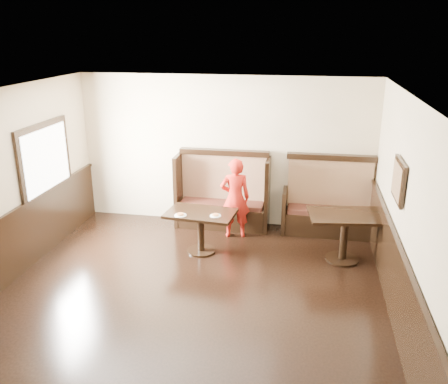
% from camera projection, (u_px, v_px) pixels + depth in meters
% --- Properties ---
extents(ground, '(7.00, 7.00, 0.00)m').
position_uv_depth(ground, '(177.00, 324.00, 6.05)').
color(ground, black).
rests_on(ground, ground).
extents(room_shell, '(7.00, 7.00, 7.00)m').
position_uv_depth(room_shell, '(159.00, 265.00, 6.14)').
color(room_shell, '#CCB694').
rests_on(room_shell, ground).
extents(booth_main, '(1.75, 0.72, 1.45)m').
position_uv_depth(booth_main, '(223.00, 199.00, 8.94)').
color(booth_main, black).
rests_on(booth_main, ground).
extents(booth_neighbor, '(1.65, 0.72, 1.45)m').
position_uv_depth(booth_neighbor, '(328.00, 208.00, 8.63)').
color(booth_neighbor, black).
rests_on(booth_neighbor, ground).
extents(table_main, '(1.18, 0.81, 0.71)m').
position_uv_depth(table_main, '(201.00, 221.00, 7.85)').
color(table_main, black).
rests_on(table_main, ground).
extents(table_neighbor, '(1.24, 0.90, 0.80)m').
position_uv_depth(table_neighbor, '(345.00, 226.00, 7.54)').
color(table_neighbor, black).
rests_on(table_neighbor, ground).
extents(child, '(0.60, 0.46, 1.45)m').
position_uv_depth(child, '(235.00, 198.00, 8.40)').
color(child, red).
rests_on(child, ground).
extents(pizza_plate_left, '(0.20, 0.20, 0.04)m').
position_uv_depth(pizza_plate_left, '(180.00, 215.00, 7.64)').
color(pizza_plate_left, white).
rests_on(pizza_plate_left, table_main).
extents(pizza_plate_right, '(0.18, 0.18, 0.03)m').
position_uv_depth(pizza_plate_right, '(215.00, 215.00, 7.63)').
color(pizza_plate_right, white).
rests_on(pizza_plate_right, table_main).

